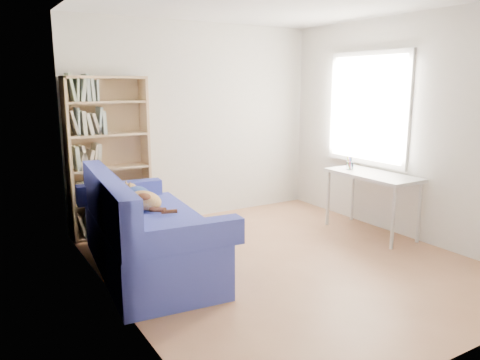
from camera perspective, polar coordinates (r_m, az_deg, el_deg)
name	(u,v)px	position (r m, az deg, el deg)	size (l,w,h in m)	color
ground	(284,261)	(4.96, 5.38, -9.84)	(4.00, 4.00, 0.00)	#906041
room_shell	(293,102)	(4.70, 6.50, 9.43)	(3.54, 4.04, 2.62)	silver
sofa	(144,234)	(4.70, -11.61, -6.46)	(1.14, 2.08, 0.98)	navy
bookshelf	(109,164)	(5.80, -15.69, 1.94)	(0.95, 0.30, 1.90)	tan
desk	(372,180)	(5.86, 15.83, 0.03)	(0.53, 1.16, 0.75)	silver
pen_cup	(350,165)	(6.04, 13.26, 1.84)	(0.09, 0.09, 0.16)	white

